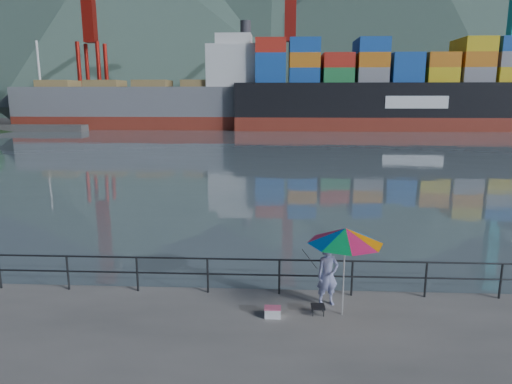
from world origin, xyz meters
The scene contains 13 objects.
harbor_water centered at (0.00, 130.00, 0.00)m, with size 500.00×280.00×0.00m, color slate.
far_dock centered at (10.00, 93.00, 0.00)m, with size 200.00×40.00×0.40m, color #514F4C.
guardrail centered at (0.00, 1.70, 0.52)m, with size 22.00×0.06×1.03m.
mountains centered at (38.82, 207.75, 35.55)m, with size 600.00×332.80×80.00m.
port_cranes centered at (31.00, 84.00, 16.00)m, with size 116.00×28.00×38.40m.
container_stacks centered at (33.07, 94.03, 2.99)m, with size 58.00×8.40×7.80m.
fisherman centered at (4.26, 1.11, 0.82)m, with size 0.60×0.39×1.64m, color #394596.
beach_umbrella centered at (4.59, 0.55, 2.08)m, with size 1.91×1.91×2.27m.
folding_stool centered at (3.98, 0.54, 0.12)m, with size 0.35×0.35×0.22m.
cooler_bag centered at (2.84, 0.32, 0.11)m, with size 0.40×0.27×0.23m, color white.
fishing_rod centered at (3.86, 2.03, 0.00)m, with size 0.02×0.02×1.96m, color black.
bulk_carrier centered at (-17.94, 71.32, 4.20)m, with size 47.02×8.14×14.50m.
container_ship centered at (26.76, 70.60, 5.84)m, with size 58.98×9.83×18.10m.
Camera 1 is at (2.94, -10.20, 5.41)m, focal length 32.00 mm.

